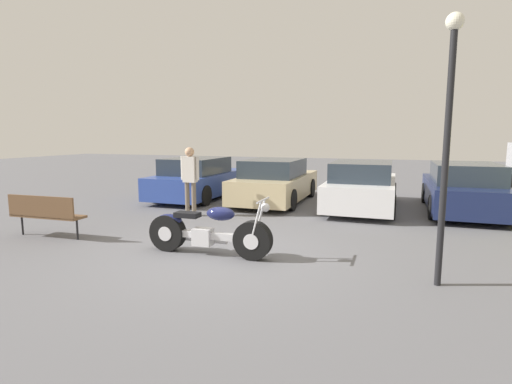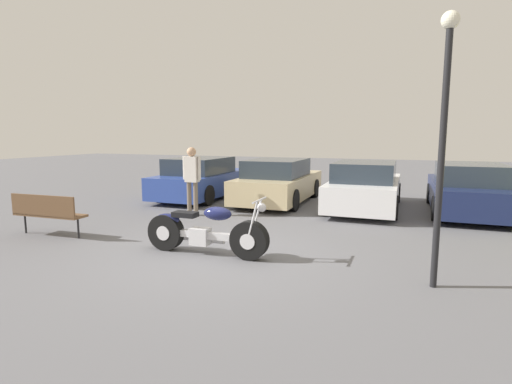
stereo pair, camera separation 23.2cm
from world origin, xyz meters
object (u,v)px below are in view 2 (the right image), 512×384
at_px(parked_car_navy, 468,190).
at_px(lamp_post, 444,120).
at_px(motorcycle, 204,232).
at_px(parked_car_blue, 203,179).
at_px(parked_car_white, 365,187).
at_px(parked_car_champagne, 279,182).
at_px(person_standing, 192,175).
at_px(park_bench, 47,211).

distance_m(parked_car_navy, lamp_post, 6.36).
relative_size(motorcycle, lamp_post, 0.63).
bearing_deg(parked_car_blue, motorcycle, -61.52).
bearing_deg(parked_car_white, parked_car_blue, 178.00).
xyz_separation_m(motorcycle, lamp_post, (3.72, -0.25, 1.89)).
distance_m(parked_car_blue, parked_car_champagne, 2.65).
height_order(parked_car_navy, person_standing, person_standing).
bearing_deg(person_standing, motorcycle, -56.95).
height_order(parked_car_navy, lamp_post, lamp_post).
relative_size(park_bench, person_standing, 0.91).
distance_m(parked_car_blue, parked_car_white, 5.31).
distance_m(motorcycle, park_bench, 3.64).
xyz_separation_m(parked_car_navy, person_standing, (-6.79, -2.82, 0.44)).
height_order(lamp_post, person_standing, lamp_post).
bearing_deg(motorcycle, parked_car_navy, 49.94).
distance_m(parked_car_champagne, parked_car_white, 2.66).
xyz_separation_m(parked_car_blue, parked_car_navy, (7.95, 0.09, 0.00)).
xyz_separation_m(motorcycle, parked_car_white, (2.21, 5.51, 0.23)).
relative_size(parked_car_white, lamp_post, 1.18).
relative_size(parked_car_champagne, lamp_post, 1.18).
bearing_deg(lamp_post, motorcycle, 176.21).
bearing_deg(parked_car_navy, motorcycle, -130.06).
height_order(parked_car_champagne, parked_car_white, same).
bearing_deg(motorcycle, park_bench, -179.03).
xyz_separation_m(parked_car_blue, parked_car_white, (5.30, -0.19, 0.00)).
bearing_deg(motorcycle, lamp_post, -3.79).
distance_m(parked_car_white, person_standing, 4.88).
xyz_separation_m(parked_car_white, lamp_post, (1.51, -5.75, 1.66)).
bearing_deg(park_bench, parked_car_blue, 84.59).
bearing_deg(lamp_post, parked_car_white, 104.67).
relative_size(parked_car_white, park_bench, 2.65).
distance_m(parked_car_navy, park_bench, 10.32).
xyz_separation_m(motorcycle, park_bench, (-3.63, -0.06, 0.14)).
bearing_deg(parked_car_blue, person_standing, -66.97).
relative_size(parked_car_blue, lamp_post, 1.18).
bearing_deg(parked_car_navy, lamp_post, -100.75).
xyz_separation_m(lamp_post, person_standing, (-5.65, 3.21, -1.23)).
relative_size(parked_car_champagne, person_standing, 2.42).
relative_size(parked_car_navy, lamp_post, 1.18).
height_order(motorcycle, park_bench, motorcycle).
relative_size(parked_car_blue, parked_car_navy, 1.00).
bearing_deg(parked_car_white, lamp_post, -75.33).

